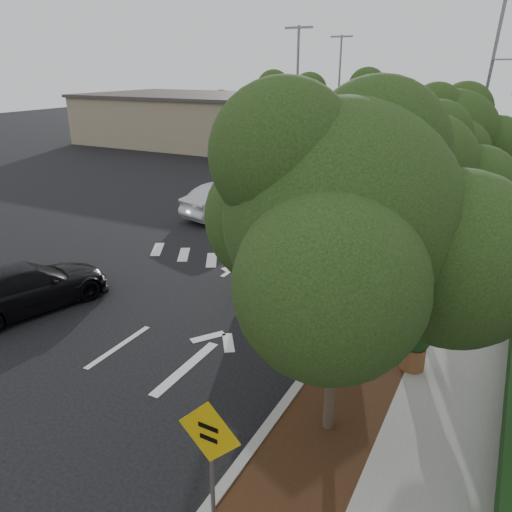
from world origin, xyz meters
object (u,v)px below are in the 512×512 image
Objects in this scene: silver_suv_ahead at (341,220)px; black_suv_oncoming at (26,287)px; speed_hump_sign at (210,447)px; red_jeep at (310,257)px.

silver_suv_ahead is 11.67m from black_suv_oncoming.
silver_suv_ahead is at bearing 102.52° from speed_hump_sign.
speed_hump_sign reaches higher than black_suv_oncoming.
silver_suv_ahead is at bearing 121.77° from red_jeep.
silver_suv_ahead is at bearing -104.19° from black_suv_oncoming.
speed_hump_sign is (2.67, -13.81, 0.77)m from silver_suv_ahead.
speed_hump_sign reaches higher than silver_suv_ahead.
black_suv_oncoming is at bearing 158.09° from speed_hump_sign.
red_jeep is 5.04m from silver_suv_ahead.
black_suv_oncoming is (-5.80, -10.13, -0.06)m from silver_suv_ahead.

